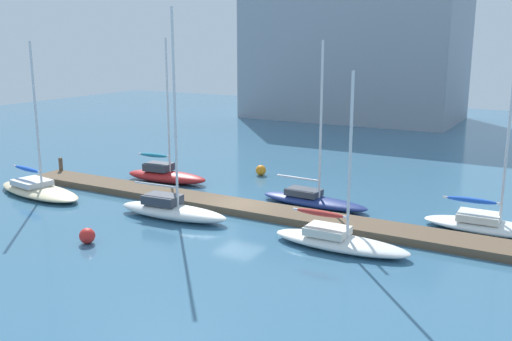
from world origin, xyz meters
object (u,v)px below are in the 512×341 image
mooring_buoy_red (87,236)px  sailboat_0 (38,188)px  sailboat_2 (172,208)px  mooring_buoy_orange (261,170)px  sailboat_4 (338,239)px  sailboat_1 (165,174)px  harbor_building_distant (355,44)px  sailboat_3 (313,199)px  sailboat_5 (490,224)px

mooring_buoy_red → sailboat_0: bearing=152.1°
sailboat_2 → mooring_buoy_orange: bearing=90.1°
sailboat_2 → sailboat_4: (9.91, 0.11, -0.11)m
sailboat_1 → sailboat_0: bearing=-131.6°
sailboat_1 → sailboat_2: (5.59, -6.50, -0.01)m
sailboat_1 → harbor_building_distant: bearing=85.4°
sailboat_1 → harbor_building_distant: 39.69m
sailboat_4 → sailboat_3: bearing=123.8°
mooring_buoy_orange → mooring_buoy_red: (-0.36, -16.89, 0.00)m
sailboat_4 → sailboat_2: bearing=-179.3°
sailboat_1 → mooring_buoy_orange: sailboat_1 is taller
sailboat_2 → mooring_buoy_orange: (-0.73, 11.57, -0.19)m
sailboat_5 → harbor_building_distant: (-22.06, 38.96, 8.81)m
sailboat_0 → sailboat_2: bearing=10.5°
sailboat_2 → sailboat_3: 8.50m
sailboat_3 → sailboat_4: size_ratio=1.16×
sailboat_3 → harbor_building_distant: size_ratio=0.38×
sailboat_0 → sailboat_3: bearing=30.3°
sailboat_5 → mooring_buoy_orange: bearing=161.2°
sailboat_0 → mooring_buoy_red: sailboat_0 is taller
sailboat_3 → sailboat_4: bearing=-53.5°
mooring_buoy_orange → mooring_buoy_red: size_ratio=0.99×
sailboat_4 → harbor_building_distant: bearing=109.7°
mooring_buoy_orange → sailboat_0: bearing=-129.6°
sailboat_2 → sailboat_4: sailboat_2 is taller
sailboat_1 → sailboat_4: sailboat_1 is taller
sailboat_1 → sailboat_5: 21.48m
sailboat_3 → sailboat_1: bearing=-179.0°
sailboat_5 → mooring_buoy_red: sailboat_5 is taller
sailboat_3 → sailboat_5: (10.02, 0.10, -0.01)m
sailboat_0 → mooring_buoy_orange: sailboat_0 is taller
sailboat_1 → harbor_building_distant: harbor_building_distant is taller
harbor_building_distant → mooring_buoy_red: bearing=-84.2°
harbor_building_distant → sailboat_0: bearing=-95.5°
sailboat_1 → harbor_building_distant: size_ratio=0.39×
sailboat_1 → sailboat_3: sailboat_1 is taller
sailboat_0 → sailboat_5: (26.44, 6.57, 0.01)m
mooring_buoy_orange → harbor_building_distant: (-5.45, 33.65, 8.87)m
sailboat_3 → mooring_buoy_red: (-6.95, -11.49, -0.07)m
sailboat_5 → sailboat_4: bearing=-135.2°
sailboat_2 → mooring_buoy_red: size_ratio=14.68×
sailboat_3 → mooring_buoy_red: sailboat_3 is taller
mooring_buoy_orange → sailboat_1: bearing=-133.8°
sailboat_3 → sailboat_5: sailboat_3 is taller
sailboat_0 → mooring_buoy_orange: (9.83, 11.88, -0.05)m
mooring_buoy_orange → mooring_buoy_red: bearing=-91.2°
sailboat_0 → sailboat_3: (16.42, 6.47, 0.02)m
sailboat_5 → mooring_buoy_red: (-16.97, -11.58, -0.06)m
sailboat_3 → sailboat_2: bearing=-130.8°
sailboat_3 → sailboat_4: 7.28m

